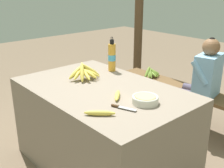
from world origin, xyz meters
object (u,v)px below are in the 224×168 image
wooden_bench (179,92)px  banana_bunch_ripe (85,72)px  seated_vendor (202,79)px  knife (120,107)px  water_bottle (112,57)px  loose_banana_side (117,95)px  banana_bunch_green (151,72)px  serving_bowl (145,99)px  loose_banana_front (100,113)px

wooden_bench → banana_bunch_ripe: bearing=-98.6°
seated_vendor → knife: bearing=85.7°
water_bottle → loose_banana_side: size_ratio=2.02×
seated_vendor → banana_bunch_green: bearing=-14.7°
banana_bunch_ripe → knife: banana_bunch_ripe is taller
seated_vendor → banana_bunch_green: size_ratio=3.90×
loose_banana_side → banana_bunch_ripe: bearing=172.5°
wooden_bench → water_bottle: bearing=-104.1°
serving_bowl → banana_bunch_green: bearing=129.0°
wooden_bench → banana_bunch_green: size_ratio=6.09×
serving_bowl → loose_banana_front: (-0.06, -0.37, -0.01)m
banana_bunch_ripe → loose_banana_front: 0.75m
banana_bunch_ripe → loose_banana_front: size_ratio=1.86×
serving_bowl → water_bottle: 0.83m
loose_banana_side → seated_vendor: bearing=90.9°
loose_banana_front → seated_vendor: size_ratio=0.16×
loose_banana_side → wooden_bench: (-0.33, 1.27, -0.40)m
knife → banana_bunch_green: 1.67m
water_bottle → wooden_bench: bearing=75.9°
serving_bowl → wooden_bench: (-0.53, 1.19, -0.42)m
knife → wooden_bench: bearing=88.7°
knife → banana_bunch_green: (-0.91, 1.38, -0.26)m
banana_bunch_ripe → serving_bowl: 0.72m
loose_banana_front → seated_vendor: bearing=96.2°
water_bottle → seated_vendor: bearing=57.3°
banana_bunch_ripe → banana_bunch_green: size_ratio=1.19×
knife → loose_banana_front: bearing=-112.0°
banana_bunch_ripe → seated_vendor: size_ratio=0.30×
serving_bowl → seated_vendor: (-0.23, 1.15, -0.17)m
wooden_bench → serving_bowl: bearing=-65.8°
loose_banana_side → wooden_bench: bearing=104.4°
knife → wooden_bench: size_ratio=0.11×
loose_banana_side → knife: (0.15, -0.11, -0.01)m
seated_vendor → banana_bunch_ripe: bearing=55.6°
loose_banana_side → banana_bunch_green: 1.50m
knife → loose_banana_side: bearing=122.9°
banana_bunch_ripe → water_bottle: (-0.03, 0.35, 0.07)m
wooden_bench → seated_vendor: bearing=-7.9°
loose_banana_front → seated_vendor: (-0.17, 1.52, -0.16)m
serving_bowl → seated_vendor: seated_vendor is taller
loose_banana_front → loose_banana_side: same height
loose_banana_front → knife: (0.01, 0.18, -0.01)m
water_bottle → banana_bunch_green: (-0.21, 0.85, -0.39)m
banana_bunch_green → knife: bearing=-56.8°
loose_banana_side → wooden_bench: 1.37m
knife → banana_bunch_green: size_ratio=0.67×
banana_bunch_green → seated_vendor: bearing=-3.1°
loose_banana_front → knife: bearing=88.3°
loose_banana_side → banana_bunch_green: loose_banana_side is taller
seated_vendor → serving_bowl: bearing=89.6°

